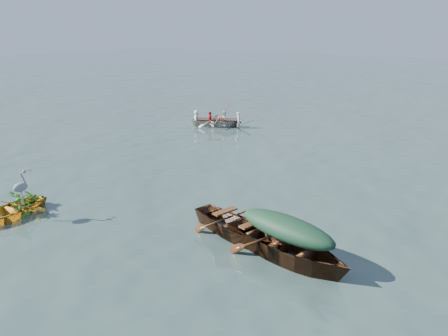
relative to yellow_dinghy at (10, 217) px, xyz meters
The scene contains 11 objects.
ground 3.83m from the yellow_dinghy, 27.69° to the left, with size 140.00×140.00×0.00m, color #384E48.
yellow_dinghy is the anchor object (origin of this frame).
green_tarp_boat 7.42m from the yellow_dinghy, 18.04° to the left, with size 1.35×4.36×1.02m, color #44200F.
open_wooden_boat 6.19m from the yellow_dinghy, 24.35° to the left, with size 1.22×3.92×0.89m, color #553215.
rowed_boat 12.34m from the yellow_dinghy, 99.26° to the left, with size 1.07×3.57×0.81m, color beige.
green_tarp_cover 7.45m from the yellow_dinghy, 18.04° to the left, with size 0.75×2.40×0.52m, color #183B21.
thwart_benches 6.20m from the yellow_dinghy, 24.35° to the left, with size 0.73×1.96×0.04m, color #4F2D12, non-canonical shape.
heron 0.98m from the yellow_dinghy, 13.91° to the left, with size 0.28×0.40×0.92m, color gray, non-canonical shape.
dinghy_weeds 0.85m from the yellow_dinghy, 95.94° to the left, with size 0.70×0.90×0.60m, color #2C641A.
rowers 12.36m from the yellow_dinghy, 99.26° to the left, with size 0.96×2.50×0.76m, color silver.
oars 12.35m from the yellow_dinghy, 99.26° to the left, with size 2.60×0.60×0.06m, color #9D613B, non-canonical shape.
Camera 1 is at (7.46, -7.20, 4.86)m, focal length 35.00 mm.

